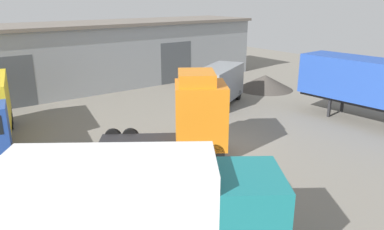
# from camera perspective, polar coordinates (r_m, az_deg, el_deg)

# --- Properties ---
(ground_plane) EXTENTS (60.00, 60.00, 0.00)m
(ground_plane) POSITION_cam_1_polar(r_m,az_deg,el_deg) (19.22, 4.63, -5.11)
(ground_plane) COLOR slate
(warehouse_building) EXTENTS (31.47, 6.73, 5.36)m
(warehouse_building) POSITION_cam_1_polar(r_m,az_deg,el_deg) (32.89, -15.54, 8.75)
(warehouse_building) COLOR #93999E
(warehouse_building) RESTS_ON ground_plane
(tractor_unit_orange) EXTENTS (6.46, 5.46, 4.07)m
(tractor_unit_orange) POSITION_cam_1_polar(r_m,az_deg,el_deg) (18.03, -0.05, -0.10)
(tractor_unit_orange) COLOR orange
(tractor_unit_orange) RESTS_ON ground_plane
(box_truck_teal) EXTENTS (7.83, 6.50, 3.20)m
(box_truck_teal) POSITION_cam_1_polar(r_m,az_deg,el_deg) (10.99, -7.91, -13.04)
(box_truck_teal) COLOR #197075
(box_truck_teal) RESTS_ON ground_plane
(delivery_van_grey) EXTENTS (5.69, 4.34, 2.70)m
(delivery_van_grey) POSITION_cam_1_polar(r_m,az_deg,el_deg) (26.44, 4.00, 4.59)
(delivery_van_grey) COLOR gray
(delivery_van_grey) RESTS_ON ground_plane
(gravel_pile) EXTENTS (4.65, 4.65, 1.20)m
(gravel_pile) POSITION_cam_1_polar(r_m,az_deg,el_deg) (31.80, 11.06, 4.94)
(gravel_pile) COLOR #423D38
(gravel_pile) RESTS_ON ground_plane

